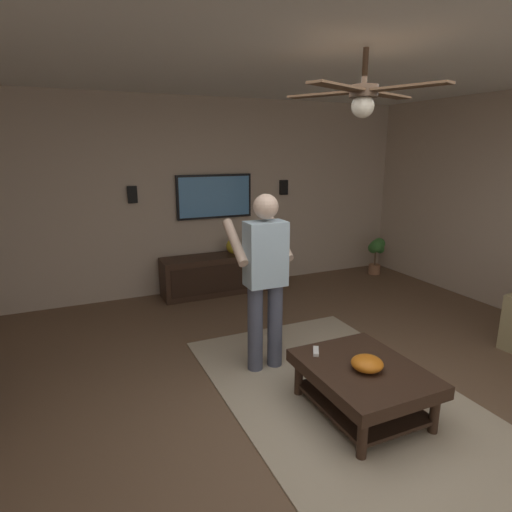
# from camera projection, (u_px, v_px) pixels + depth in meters

# --- Properties ---
(ground_plane) EXTENTS (8.64, 8.64, 0.00)m
(ground_plane) POSITION_uv_depth(u_px,v_px,m) (340.00, 432.00, 3.12)
(ground_plane) COLOR brown
(wall_back_tv) EXTENTS (0.10, 6.89, 2.70)m
(wall_back_tv) POSITION_uv_depth(u_px,v_px,m) (193.00, 197.00, 6.02)
(wall_back_tv) COLOR #BCA893
(wall_back_tv) RESTS_ON ground
(ceiling_slab) EXTENTS (7.40, 6.89, 0.10)m
(ceiling_slab) POSITION_uv_depth(u_px,v_px,m) (363.00, 16.00, 2.45)
(ceiling_slab) COLOR white
(area_rug) EXTENTS (3.07, 1.85, 0.01)m
(area_rug) POSITION_uv_depth(u_px,v_px,m) (345.00, 399.00, 3.53)
(area_rug) COLOR tan
(area_rug) RESTS_ON ground
(coffee_table) EXTENTS (1.00, 0.80, 0.40)m
(coffee_table) POSITION_uv_depth(u_px,v_px,m) (363.00, 379.00, 3.28)
(coffee_table) COLOR #332116
(coffee_table) RESTS_ON ground
(media_console) EXTENTS (0.45, 1.70, 0.55)m
(media_console) POSITION_uv_depth(u_px,v_px,m) (222.00, 274.00, 6.10)
(media_console) COLOR #332116
(media_console) RESTS_ON ground
(tv) EXTENTS (0.05, 1.10, 0.62)m
(tv) POSITION_uv_depth(u_px,v_px,m) (215.00, 196.00, 6.05)
(tv) COLOR black
(person_standing) EXTENTS (0.54, 0.54, 1.64)m
(person_standing) POSITION_uv_depth(u_px,v_px,m) (265.00, 273.00, 3.83)
(person_standing) COLOR #4C5166
(person_standing) RESTS_ON ground
(potted_plant_short) EXTENTS (0.31, 0.30, 0.61)m
(potted_plant_short) POSITION_uv_depth(u_px,v_px,m) (376.00, 251.00, 6.95)
(potted_plant_short) COLOR #9E6B4C
(potted_plant_short) RESTS_ON ground
(bowl) EXTENTS (0.24, 0.24, 0.11)m
(bowl) POSITION_uv_depth(u_px,v_px,m) (367.00, 363.00, 3.19)
(bowl) COLOR orange
(bowl) RESTS_ON coffee_table
(remote_white) EXTENTS (0.15, 0.12, 0.02)m
(remote_white) POSITION_uv_depth(u_px,v_px,m) (316.00, 351.00, 3.47)
(remote_white) COLOR white
(remote_white) RESTS_ON coffee_table
(vase_round) EXTENTS (0.22, 0.22, 0.22)m
(vase_round) POSITION_uv_depth(u_px,v_px,m) (234.00, 246.00, 6.09)
(vase_round) COLOR gold
(vase_round) RESTS_ON media_console
(wall_speaker_left) EXTENTS (0.06, 0.12, 0.22)m
(wall_speaker_left) POSITION_uv_depth(u_px,v_px,m) (284.00, 187.00, 6.48)
(wall_speaker_left) COLOR black
(wall_speaker_right) EXTENTS (0.06, 0.12, 0.22)m
(wall_speaker_right) POSITION_uv_depth(u_px,v_px,m) (132.00, 195.00, 5.59)
(wall_speaker_right) COLOR black
(ceiling_fan) EXTENTS (1.14, 1.16, 0.46)m
(ceiling_fan) POSITION_uv_depth(u_px,v_px,m) (363.00, 96.00, 2.97)
(ceiling_fan) COLOR #4C3828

